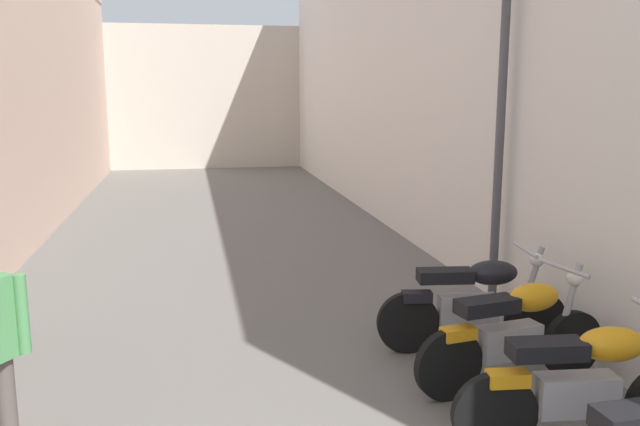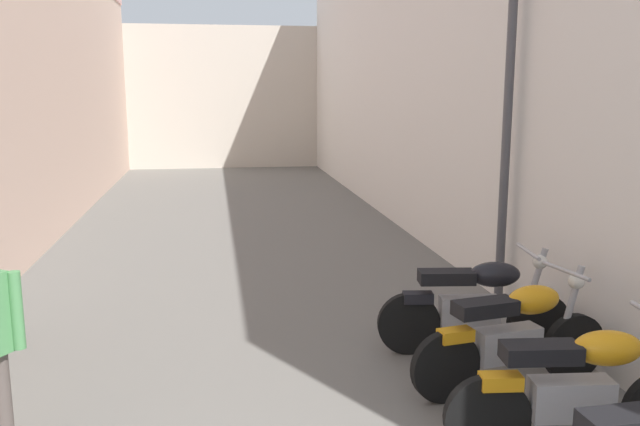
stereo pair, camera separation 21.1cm
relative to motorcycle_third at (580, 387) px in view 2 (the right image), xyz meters
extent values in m
plane|color=#66635E|center=(-2.06, 5.24, -0.50)|extent=(36.77, 36.77, 0.00)
cube|color=silver|center=(1.14, 7.24, 3.06)|extent=(0.40, 20.77, 7.12)
cube|color=beige|center=(-2.06, 18.62, 1.74)|extent=(8.99, 2.00, 4.47)
cube|color=black|center=(-0.29, -0.94, 0.26)|extent=(0.53, 0.24, 0.12)
cylinder|color=black|center=(-0.63, 0.06, -0.20)|extent=(0.61, 0.14, 0.60)
cube|color=#9E9EA3|center=(-0.06, 0.01, -0.08)|extent=(0.58, 0.26, 0.28)
ellipsoid|color=orange|center=(0.17, -0.02, 0.28)|extent=(0.50, 0.31, 0.24)
cube|color=black|center=(-0.29, 0.03, 0.26)|extent=(0.54, 0.27, 0.12)
cube|color=orange|center=(-0.55, 0.06, 0.06)|extent=(0.29, 0.17, 0.10)
cylinder|color=black|center=(0.61, 1.12, -0.20)|extent=(0.60, 0.18, 0.60)
cylinder|color=black|center=(-0.63, 0.91, -0.20)|extent=(0.60, 0.18, 0.60)
cube|color=#9E9EA3|center=(-0.06, 1.00, -0.08)|extent=(0.59, 0.29, 0.28)
ellipsoid|color=orange|center=(0.17, 1.04, 0.28)|extent=(0.52, 0.34, 0.24)
cube|color=black|center=(-0.29, 0.97, 0.26)|extent=(0.55, 0.30, 0.12)
cylinder|color=#9E9EA3|center=(0.54, 1.11, 0.15)|extent=(0.25, 0.10, 0.77)
cylinder|color=#9E9EA3|center=(0.47, 1.10, 0.50)|extent=(0.13, 0.58, 0.04)
sphere|color=silver|center=(0.59, 1.12, 0.40)|extent=(0.14, 0.14, 0.14)
cube|color=orange|center=(-0.55, 0.92, 0.06)|extent=(0.30, 0.19, 0.10)
cylinder|color=black|center=(0.61, 1.76, -0.20)|extent=(0.61, 0.16, 0.60)
cylinder|color=black|center=(-0.63, 1.92, -0.20)|extent=(0.61, 0.16, 0.60)
cube|color=#9E9EA3|center=(-0.06, 1.84, -0.08)|extent=(0.58, 0.27, 0.28)
ellipsoid|color=black|center=(0.17, 1.82, 0.28)|extent=(0.51, 0.32, 0.24)
cube|color=black|center=(-0.29, 1.87, 0.26)|extent=(0.54, 0.28, 0.12)
cylinder|color=#9E9EA3|center=(0.54, 1.77, 0.15)|extent=(0.25, 0.09, 0.77)
cylinder|color=#9E9EA3|center=(0.47, 1.78, 0.50)|extent=(0.11, 0.58, 0.04)
sphere|color=silver|center=(0.59, 1.76, 0.40)|extent=(0.14, 0.14, 0.14)
cube|color=black|center=(-0.55, 1.91, 0.06)|extent=(0.30, 0.17, 0.10)
cylinder|color=#564C47|center=(-3.85, 0.48, -0.09)|extent=(0.12, 0.12, 0.82)
cylinder|color=#4C8C51|center=(-3.71, 0.48, 0.59)|extent=(0.08, 0.08, 0.52)
cylinder|color=#47474C|center=(0.79, 3.06, 1.86)|extent=(0.10, 0.10, 4.73)
camera|label=1|loc=(-2.63, -3.84, 2.00)|focal=37.21mm
camera|label=2|loc=(-2.42, -3.88, 2.00)|focal=37.21mm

